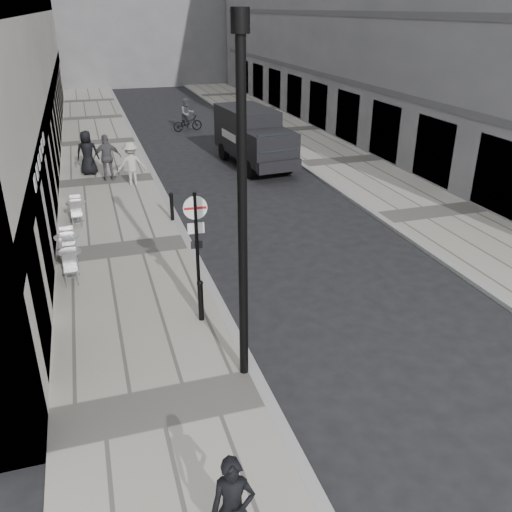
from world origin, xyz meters
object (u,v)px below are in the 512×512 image
(lamppost, at_px, (242,195))
(panel_van, at_px, (253,135))
(cyclist, at_px, (187,118))
(walking_man, at_px, (233,509))
(sign_post, at_px, (197,240))

(lamppost, distance_m, panel_van, 16.49)
(panel_van, relative_size, cyclist, 2.91)
(walking_man, xyz_separation_m, lamppost, (1.27, 3.83, 2.98))
(walking_man, bearing_deg, panel_van, 87.46)
(walking_man, bearing_deg, cyclist, 95.67)
(walking_man, relative_size, panel_van, 0.28)
(cyclist, bearing_deg, panel_van, -89.56)
(sign_post, distance_m, panel_van, 14.22)
(sign_post, distance_m, lamppost, 2.99)
(lamppost, bearing_deg, cyclist, 81.73)
(sign_post, bearing_deg, lamppost, -76.92)
(walking_man, relative_size, lamppost, 0.24)
(walking_man, xyz_separation_m, sign_post, (0.87, 6.21, 1.21))
(sign_post, bearing_deg, cyclist, 83.37)
(sign_post, bearing_deg, walking_man, -94.42)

